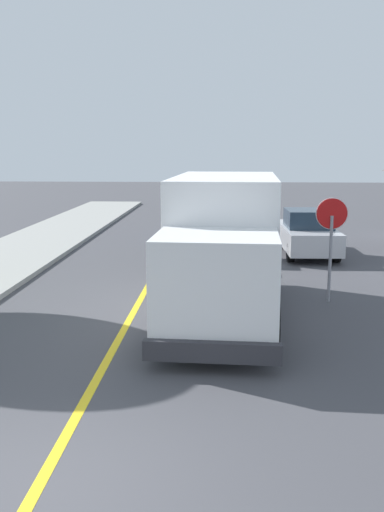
# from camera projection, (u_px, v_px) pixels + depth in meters

# --- Properties ---
(ground_plane) EXTENTS (120.00, 120.00, 0.00)m
(ground_plane) POSITION_uv_depth(u_px,v_px,m) (35.00, 493.00, 6.50)
(ground_plane) COLOR #424247
(centre_line_yellow) EXTENTS (0.16, 56.00, 0.01)m
(centre_line_yellow) POSITION_uv_depth(u_px,v_px,m) (148.00, 285.00, 16.31)
(centre_line_yellow) COLOR gold
(centre_line_yellow) RESTS_ON ground
(box_truck) EXTENTS (2.75, 7.29, 3.20)m
(box_truck) POSITION_uv_depth(u_px,v_px,m) (224.00, 239.00, 13.31)
(box_truck) COLOR white
(box_truck) RESTS_ON ground
(parked_car_near) EXTENTS (1.96, 4.46, 1.67)m
(parked_car_near) POSITION_uv_depth(u_px,v_px,m) (215.00, 237.00, 20.05)
(parked_car_near) COLOR #4C564C
(parked_car_near) RESTS_ON ground
(parked_car_mid) EXTENTS (1.81, 4.40, 1.67)m
(parked_car_mid) POSITION_uv_depth(u_px,v_px,m) (218.00, 218.00, 25.51)
(parked_car_mid) COLOR #2D4793
(parked_car_mid) RESTS_ON ground
(parked_van_across) EXTENTS (1.92, 4.45, 1.67)m
(parked_van_across) POSITION_uv_depth(u_px,v_px,m) (307.00, 233.00, 20.86)
(parked_van_across) COLOR #B7B7BC
(parked_van_across) RESTS_ON ground
(stop_sign) EXTENTS (0.80, 0.10, 2.65)m
(stop_sign) POSITION_uv_depth(u_px,v_px,m) (331.00, 229.00, 14.31)
(stop_sign) COLOR gray
(stop_sign) RESTS_ON ground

